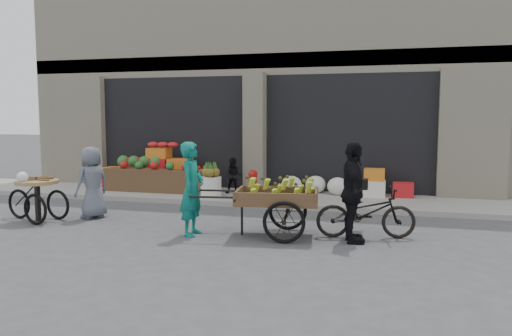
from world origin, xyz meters
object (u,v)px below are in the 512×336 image
(vendor_woman, at_px, (192,189))
(vendor_grey, at_px, (92,182))
(seated_person, at_px, (234,176))
(cyclist, at_px, (353,192))
(tricycle_cart, at_px, (37,193))
(bicycle, at_px, (366,212))
(orange_bucket, at_px, (272,194))
(pineapple_bin, at_px, (211,187))
(fire_hydrant, at_px, (253,183))
(banana_cart, at_px, (274,195))

(vendor_woman, distance_m, vendor_grey, 2.73)
(seated_person, bearing_deg, cyclist, -58.81)
(tricycle_cart, relative_size, bicycle, 0.85)
(vendor_woman, relative_size, bicycle, 0.98)
(orange_bucket, bearing_deg, pineapple_bin, 176.42)
(bicycle, height_order, cyclist, cyclist)
(seated_person, bearing_deg, vendor_grey, -133.18)
(tricycle_cart, height_order, vendor_grey, vendor_grey)
(bicycle, bearing_deg, cyclist, 142.11)
(fire_hydrant, bearing_deg, vendor_woman, -93.03)
(seated_person, xyz_separation_m, vendor_woman, (0.52, -4.01, 0.25))
(banana_cart, xyz_separation_m, vendor_woman, (-1.43, -0.31, 0.10))
(pineapple_bin, height_order, vendor_woman, vendor_woman)
(fire_hydrant, xyz_separation_m, orange_bucket, (0.50, -0.05, -0.23))
(pineapple_bin, bearing_deg, tricycle_cart, -129.47)
(banana_cart, height_order, vendor_grey, vendor_grey)
(tricycle_cart, bearing_deg, banana_cart, 10.66)
(fire_hydrant, bearing_deg, cyclist, -50.19)
(tricycle_cart, xyz_separation_m, vendor_grey, (0.91, 0.56, 0.18))
(fire_hydrant, xyz_separation_m, vendor_grey, (-2.77, -2.52, 0.25))
(orange_bucket, xyz_separation_m, bicycle, (2.32, -2.70, 0.18))
(pineapple_bin, height_order, tricycle_cart, tricycle_cart)
(seated_person, bearing_deg, fire_hydrant, -52.88)
(fire_hydrant, distance_m, seated_person, 0.96)
(banana_cart, distance_m, vendor_woman, 1.46)
(banana_cart, xyz_separation_m, tricycle_cart, (-4.93, -0.03, -0.17))
(cyclist, bearing_deg, orange_bucket, 23.10)
(fire_hydrant, relative_size, banana_cart, 0.28)
(bicycle, bearing_deg, banana_cart, 89.69)
(tricycle_cart, distance_m, bicycle, 6.51)
(fire_hydrant, height_order, vendor_woman, vendor_woman)
(banana_cart, bearing_deg, bicycle, 2.86)
(seated_person, xyz_separation_m, banana_cart, (1.95, -3.70, 0.15))
(seated_person, height_order, bicycle, seated_person)
(pineapple_bin, height_order, banana_cart, banana_cart)
(pineapple_bin, relative_size, tricycle_cart, 0.36)
(banana_cart, xyz_separation_m, cyclist, (1.37, -0.09, 0.12))
(tricycle_cart, relative_size, cyclist, 0.85)
(fire_hydrant, distance_m, orange_bucket, 0.55)
(vendor_woman, bearing_deg, cyclist, -86.95)
(pineapple_bin, height_order, orange_bucket, pineapple_bin)
(vendor_woman, bearing_deg, seated_person, 6.02)
(fire_hydrant, bearing_deg, tricycle_cart, -140.06)
(orange_bucket, relative_size, bicycle, 0.19)
(seated_person, height_order, cyclist, cyclist)
(pineapple_bin, distance_m, seated_person, 0.75)
(fire_hydrant, distance_m, bicycle, 3.94)
(seated_person, height_order, tricycle_cart, seated_person)
(vendor_woman, bearing_deg, pineapple_bin, 13.72)
(orange_bucket, relative_size, tricycle_cart, 0.22)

